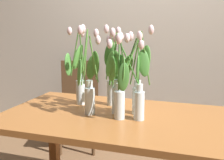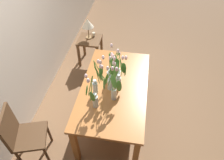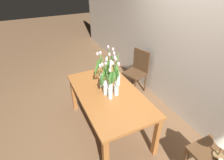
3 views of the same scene
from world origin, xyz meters
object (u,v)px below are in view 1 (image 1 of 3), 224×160
Objects in this scene: tulip_vase_0 at (115,83)px; tulip_vase_6 at (136,87)px; dining_chair at (79,99)px; tulip_vase_4 at (123,87)px; tulip_vase_2 at (88,79)px; dining_table at (122,129)px; tulip_vase_3 at (79,79)px; tulip_vase_5 at (136,85)px; tulip_vase_1 at (113,76)px.

tulip_vase_6 is at bearing 17.68° from tulip_vase_0.
tulip_vase_0 is at bearing -53.99° from dining_chair.
tulip_vase_4 reaches higher than dining_chair.
tulip_vase_2 is 1.27m from dining_chair.
tulip_vase_6 is (0.05, 0.11, -0.02)m from tulip_vase_4.
dining_table is 0.52m from tulip_vase_3.
tulip_vase_3 is 1.01m from dining_chair.
tulip_vase_5 reaches higher than dining_table.
tulip_vase_0 is at bearing -26.99° from tulip_vase_3.
tulip_vase_1 is (-0.07, 0.17, 0.01)m from tulip_vase_0.
tulip_vase_4 is at bearing -30.12° from tulip_vase_3.
tulip_vase_2 is 0.63× the size of dining_chair.
dining_table is 0.29m from tulip_vase_6.
tulip_vase_2 reaches higher than dining_chair.
tulip_vase_5 is 0.09m from tulip_vase_6.
tulip_vase_0 reaches higher than dining_table.
tulip_vase_6 is at bearing 38.82° from dining_table.
dining_table is at bearing 2.26° from tulip_vase_2.
dining_chair is at bearing 126.01° from tulip_vase_0.
tulip_vase_0 is at bearing -68.09° from tulip_vase_1.
dining_chair is (-0.40, 0.84, -0.40)m from tulip_vase_3.
tulip_vase_0 is at bearing 137.92° from tulip_vase_4.
tulip_vase_6 is (0.13, 0.04, -0.03)m from tulip_vase_0.
tulip_vase_1 is 1.00× the size of tulip_vase_5.
tulip_vase_2 is (-0.17, -0.03, 0.02)m from tulip_vase_0.
tulip_vase_6 is (0.20, -0.13, -0.04)m from tulip_vase_1.
tulip_vase_4 is at bearing -53.10° from dining_chair.
tulip_vase_2 is at bearing -117.25° from tulip_vase_1.
tulip_vase_1 is at bearing 122.82° from dining_table.
dining_chair reaches higher than dining_table.
dining_table is at bearing 167.51° from tulip_vase_5.
tulip_vase_1 reaches higher than dining_table.
tulip_vase_4 is 0.58× the size of dining_chair.
tulip_vase_5 is 1.06× the size of tulip_vase_6.
tulip_vase_2 reaches higher than tulip_vase_5.
tulip_vase_0 reaches higher than dining_chair.
tulip_vase_5 is at bearing -14.84° from tulip_vase_0.
tulip_vase_2 reaches higher than tulip_vase_6.
tulip_vase_1 is at bearing -51.53° from dining_chair.
dining_table is 2.72× the size of tulip_vase_2.
tulip_vase_2 is at bearing 177.74° from tulip_vase_5.
tulip_vase_6 reaches higher than tulip_vase_4.
tulip_vase_1 is 0.31m from tulip_vase_5.
dining_table is 0.39m from tulip_vase_1.
tulip_vase_3 is (-0.17, 0.20, -0.05)m from tulip_vase_2.
tulip_vase_0 is 0.10m from tulip_vase_4.
tulip_vase_1 is 0.23m from tulip_vase_2.
tulip_vase_5 is at bearing -49.81° from dining_chair.
tulip_vase_2 reaches higher than tulip_vase_3.
tulip_vase_5 reaches higher than tulip_vase_6.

